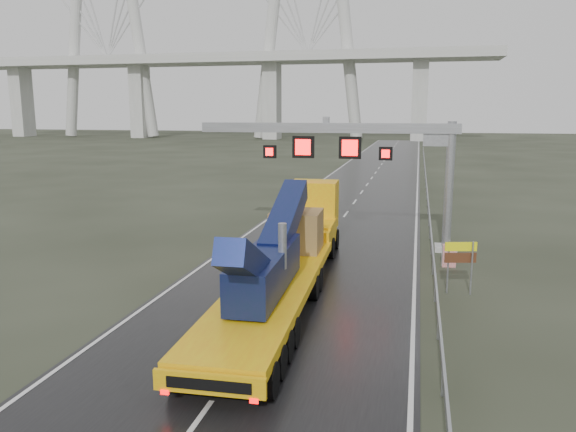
% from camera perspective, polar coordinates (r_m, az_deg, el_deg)
% --- Properties ---
extents(ground, '(400.00, 400.00, 0.00)m').
position_cam_1_polar(ground, '(16.73, -6.79, -17.02)').
color(ground, '#282D1F').
rests_on(ground, ground).
extents(road, '(11.00, 200.00, 0.02)m').
position_cam_1_polar(road, '(54.70, 7.49, 2.40)').
color(road, black).
rests_on(road, ground).
extents(guardrail, '(0.20, 140.00, 1.40)m').
position_cam_1_polar(guardrail, '(44.48, 14.07, 1.19)').
color(guardrail, gray).
rests_on(guardrail, ground).
extents(sign_gantry, '(14.90, 1.20, 7.42)m').
position_cam_1_polar(sign_gantry, '(32.12, 7.59, 6.73)').
color(sign_gantry, '#B2B2AD').
rests_on(sign_gantry, ground).
extents(heavy_haul_truck, '(3.61, 19.86, 4.64)m').
position_cam_1_polar(heavy_haul_truck, '(25.32, 0.38, -2.96)').
color(heavy_haul_truck, yellow).
rests_on(heavy_haul_truck, ground).
extents(exit_sign_pair, '(1.33, 0.38, 2.33)m').
position_cam_1_polar(exit_sign_pair, '(25.00, 17.11, -4.01)').
color(exit_sign_pair, gray).
rests_on(exit_sign_pair, ground).
extents(striped_barrier, '(0.70, 0.43, 1.13)m').
position_cam_1_polar(striped_barrier, '(29.47, 16.03, -3.90)').
color(striped_barrier, red).
rests_on(striped_barrier, ground).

